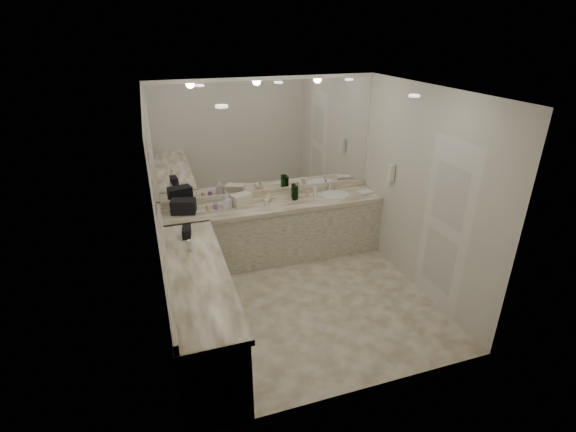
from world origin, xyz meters
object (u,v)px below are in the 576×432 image
object	(u,v)px
black_toiletry_bag	(183,207)
hand_towel	(365,192)
wall_phone	(391,173)
soap_bottle_a	(226,199)
soap_bottle_b	(226,202)
cream_cosmetic_case	(241,199)
soap_bottle_c	(268,197)
sink	(335,195)

from	to	relation	value
black_toiletry_bag	hand_towel	world-z (taller)	black_toiletry_bag
wall_phone	soap_bottle_a	size ratio (longest dim) A/B	1.07
wall_phone	soap_bottle_b	xyz separation A→B (m)	(-2.24, 0.51, -0.36)
hand_towel	soap_bottle_a	distance (m)	2.09
hand_towel	black_toiletry_bag	bearing A→B (deg)	177.37
black_toiletry_bag	cream_cosmetic_case	size ratio (longest dim) A/B	1.16
cream_cosmetic_case	soap_bottle_a	world-z (taller)	soap_bottle_a
soap_bottle_b	soap_bottle_c	distance (m)	0.62
black_toiletry_bag	soap_bottle_a	xyz separation A→B (m)	(0.59, 0.04, 0.02)
sink	wall_phone	xyz separation A→B (m)	(0.61, -0.50, 0.46)
cream_cosmetic_case	soap_bottle_b	bearing A→B (deg)	172.60
cream_cosmetic_case	hand_towel	xyz separation A→B (m)	(1.87, -0.17, -0.06)
cream_cosmetic_case	soap_bottle_c	world-z (taller)	cream_cosmetic_case
black_toiletry_bag	soap_bottle_a	distance (m)	0.59
wall_phone	soap_bottle_a	xyz separation A→B (m)	(-2.23, 0.57, -0.34)
sink	cream_cosmetic_case	size ratio (longest dim) A/B	1.60
soap_bottle_a	sink	bearing A→B (deg)	-2.60
soap_bottle_a	soap_bottle_b	xyz separation A→B (m)	(-0.01, -0.06, -0.02)
black_toiletry_bag	soap_bottle_c	world-z (taller)	black_toiletry_bag
sink	black_toiletry_bag	bearing A→B (deg)	179.09
wall_phone	black_toiletry_bag	distance (m)	2.89
soap_bottle_a	hand_towel	bearing A→B (deg)	-4.43
hand_towel	soap_bottle_c	size ratio (longest dim) A/B	1.46
soap_bottle_a	soap_bottle_c	world-z (taller)	soap_bottle_a
soap_bottle_b	soap_bottle_c	world-z (taller)	soap_bottle_b
black_toiletry_bag	soap_bottle_a	bearing A→B (deg)	3.80
sink	soap_bottle_b	distance (m)	1.64
sink	soap_bottle_c	world-z (taller)	soap_bottle_c
wall_phone	soap_bottle_b	bearing A→B (deg)	167.08
sink	soap_bottle_c	size ratio (longest dim) A/B	2.81
soap_bottle_b	soap_bottle_c	bearing A→B (deg)	5.08
cream_cosmetic_case	hand_towel	bearing A→B (deg)	-30.20
wall_phone	sink	bearing A→B (deg)	140.43
soap_bottle_b	soap_bottle_c	size ratio (longest dim) A/B	1.20
hand_towel	soap_bottle_c	distance (m)	1.49
black_toiletry_bag	sink	bearing A→B (deg)	-0.91
wall_phone	black_toiletry_bag	xyz separation A→B (m)	(-2.82, 0.54, -0.36)
cream_cosmetic_case	sink	bearing A→B (deg)	-28.38
sink	black_toiletry_bag	world-z (taller)	black_toiletry_bag
soap_bottle_b	wall_phone	bearing A→B (deg)	-12.92
wall_phone	hand_towel	size ratio (longest dim) A/B	1.05
hand_towel	soap_bottle_a	world-z (taller)	soap_bottle_a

